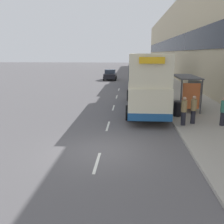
% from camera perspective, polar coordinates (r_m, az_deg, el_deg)
% --- Properties ---
extents(ground_plane, '(220.00, 220.00, 0.00)m').
position_cam_1_polar(ground_plane, '(11.47, -2.65, -8.88)').
color(ground_plane, '#5B595B').
extents(pavement, '(5.00, 93.00, 0.14)m').
position_cam_1_polar(pavement, '(49.51, 10.14, 8.15)').
color(pavement, '#A39E93').
rests_on(pavement, ground_plane).
extents(terrace_facade, '(3.10, 93.00, 13.09)m').
position_cam_1_polar(terrace_facade, '(49.96, 15.18, 15.39)').
color(terrace_facade, '#C6B793').
rests_on(terrace_facade, ground_plane).
extents(lane_mark_0, '(0.12, 2.00, 0.01)m').
position_cam_1_polar(lane_mark_0, '(10.33, -3.46, -11.47)').
color(lane_mark_0, silver).
rests_on(lane_mark_0, ground_plane).
extents(lane_mark_1, '(0.12, 2.00, 0.01)m').
position_cam_1_polar(lane_mark_1, '(15.22, -0.93, -3.21)').
color(lane_mark_1, silver).
rests_on(lane_mark_1, ground_plane).
extents(lane_mark_2, '(0.12, 2.00, 0.01)m').
position_cam_1_polar(lane_mark_2, '(20.28, 0.33, 0.99)').
color(lane_mark_2, silver).
rests_on(lane_mark_2, ground_plane).
extents(lane_mark_3, '(0.12, 2.00, 0.01)m').
position_cam_1_polar(lane_mark_3, '(25.42, 1.08, 3.50)').
color(lane_mark_3, silver).
rests_on(lane_mark_3, ground_plane).
extents(lane_mark_4, '(0.12, 2.00, 0.01)m').
position_cam_1_polar(lane_mark_4, '(30.59, 1.59, 5.17)').
color(lane_mark_4, silver).
rests_on(lane_mark_4, ground_plane).
extents(bus_shelter, '(1.60, 4.20, 2.48)m').
position_cam_1_polar(bus_shelter, '(19.90, 17.14, 5.63)').
color(bus_shelter, '#4C4C51').
rests_on(bus_shelter, ground_plane).
extents(double_decker_bus_near, '(2.85, 10.74, 4.30)m').
position_cam_1_polar(double_decker_bus_near, '(19.48, 7.59, 7.16)').
color(double_decker_bus_near, beige).
rests_on(double_decker_bus_near, ground_plane).
extents(double_decker_bus_ahead, '(2.85, 10.58, 4.30)m').
position_cam_1_polar(double_decker_bus_ahead, '(33.45, 6.46, 9.71)').
color(double_decker_bus_ahead, beige).
rests_on(double_decker_bus_ahead, ground_plane).
extents(car_0, '(2.09, 3.86, 1.72)m').
position_cam_1_polar(car_0, '(41.66, -0.43, 8.50)').
color(car_0, black).
rests_on(car_0, ground_plane).
extents(pedestrian_at_shelter, '(0.34, 0.34, 1.71)m').
position_cam_1_polar(pedestrian_at_shelter, '(15.33, 16.09, 0.27)').
color(pedestrian_at_shelter, '#23232D').
rests_on(pedestrian_at_shelter, ground_plane).
extents(pedestrian_1, '(0.34, 0.34, 1.71)m').
position_cam_1_polar(pedestrian_1, '(16.02, 24.09, 0.18)').
color(pedestrian_1, '#23232D').
rests_on(pedestrian_1, ground_plane).
extents(pedestrian_2, '(0.34, 0.34, 1.71)m').
position_cam_1_polar(pedestrian_2, '(15.86, 18.12, 0.57)').
color(pedestrian_2, '#23232D').
rests_on(pedestrian_2, ground_plane).
extents(litter_bin, '(0.55, 0.55, 1.05)m').
position_cam_1_polar(litter_bin, '(17.47, 14.74, 0.76)').
color(litter_bin, black).
rests_on(litter_bin, ground_plane).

